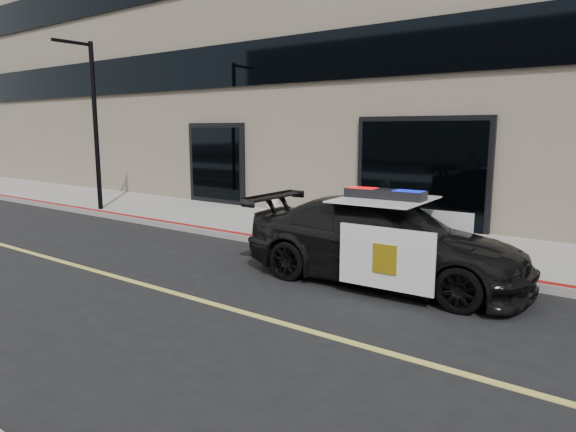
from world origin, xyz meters
The scene contains 6 objects.
ground centered at (0.00, 0.00, 0.00)m, with size 120.00×120.00×0.00m, color black.
sidewalk_n centered at (0.00, 5.25, 0.07)m, with size 60.00×3.50×0.15m, color gray.
building_n centered at (0.00, 10.50, 6.00)m, with size 60.00×7.00×12.00m, color #756856.
police_car centered at (0.18, 2.55, 0.71)m, with size 2.48×5.02×1.58m.
fire_hydrant centered at (-3.30, 3.97, 0.55)m, with size 0.39×0.54×0.86m.
street_light centered at (-9.92, 3.78, 2.86)m, with size 0.14×1.25×4.91m.
Camera 1 is at (3.91, -5.18, 2.57)m, focal length 32.00 mm.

